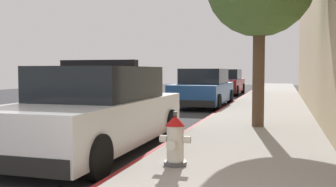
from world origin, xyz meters
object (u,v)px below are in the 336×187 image
Objects in this scene: police_cruiser at (98,111)px; parked_car_dark_far at (226,83)px; fire_hydrant at (175,141)px; parked_car_silver_ahead at (204,89)px.

police_cruiser reaches higher than parked_car_dark_far.
parked_car_dark_far is 19.03m from fire_hydrant.
parked_car_silver_ahead reaches higher than fire_hydrant.
parked_car_silver_ahead is at bearing -88.10° from parked_car_dark_far.
parked_car_silver_ahead is at bearing 89.43° from police_cruiser.
police_cruiser is 1.00× the size of parked_car_dark_far.
police_cruiser reaches higher than fire_hydrant.
parked_car_dark_far is (-0.28, 8.33, 0.00)m from parked_car_silver_ahead.
police_cruiser is 2.21m from fire_hydrant.
parked_car_silver_ahead is (0.09, 9.35, -0.00)m from police_cruiser.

